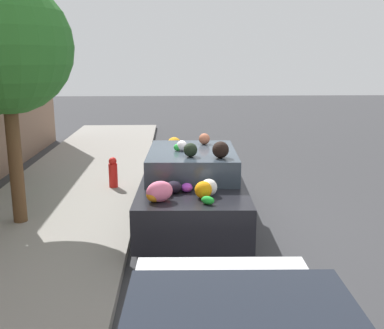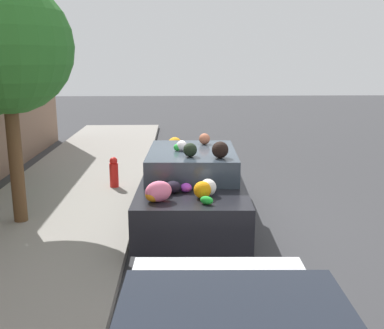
% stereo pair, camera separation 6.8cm
% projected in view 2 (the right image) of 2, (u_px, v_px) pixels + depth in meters
% --- Properties ---
extents(ground_plane, '(60.00, 60.00, 0.00)m').
position_uv_depth(ground_plane, '(193.00, 223.00, 8.47)').
color(ground_plane, '#38383A').
extents(sidewalk_curb, '(24.00, 3.20, 0.14)m').
position_uv_depth(sidewalk_curb, '(49.00, 221.00, 8.36)').
color(sidewalk_curb, gray).
rests_on(sidewalk_curb, ground).
extents(street_tree, '(2.26, 2.26, 4.20)m').
position_uv_depth(street_tree, '(5.00, 48.00, 7.48)').
color(street_tree, brown).
rests_on(street_tree, sidewalk_curb).
extents(fire_hydrant, '(0.20, 0.20, 0.70)m').
position_uv_depth(fire_hydrant, '(114.00, 172.00, 10.26)').
color(fire_hydrant, red).
rests_on(fire_hydrant, sidewalk_curb).
extents(art_car, '(4.45, 1.90, 1.71)m').
position_uv_depth(art_car, '(192.00, 184.00, 8.25)').
color(art_car, black).
rests_on(art_car, ground).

